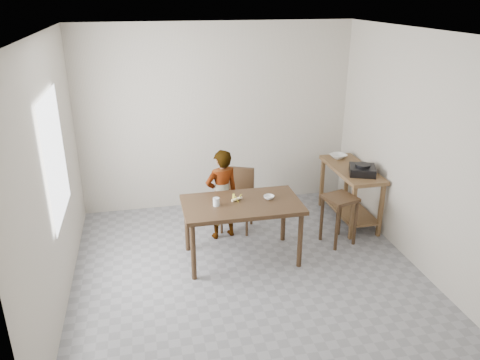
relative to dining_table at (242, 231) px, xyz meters
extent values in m
cube|color=gray|center=(0.00, -0.30, -0.40)|extent=(4.00, 4.00, 0.04)
cube|color=white|center=(0.00, -0.30, 2.35)|extent=(4.00, 4.00, 0.04)
cube|color=beige|center=(0.00, 1.72, 0.98)|extent=(4.00, 0.04, 2.70)
cube|color=beige|center=(0.00, -2.32, 0.98)|extent=(4.00, 0.04, 2.70)
cube|color=beige|center=(-2.02, -0.30, 0.98)|extent=(0.04, 4.00, 2.70)
cube|color=beige|center=(2.02, -0.30, 0.98)|extent=(0.04, 4.00, 2.70)
cube|color=white|center=(-1.97, -0.10, 1.12)|extent=(0.02, 1.10, 1.30)
imported|color=silver|center=(-0.13, 0.60, 0.24)|extent=(0.50, 0.39, 1.22)
cylinder|color=silver|center=(-0.31, -0.02, 0.42)|extent=(0.09, 0.09, 0.10)
imported|color=silver|center=(0.34, 0.04, 0.40)|extent=(0.13, 0.13, 0.04)
imported|color=silver|center=(1.69, 1.12, 0.45)|extent=(0.30, 0.30, 0.06)
cube|color=black|center=(1.74, 0.44, 0.48)|extent=(0.43, 0.43, 0.11)
camera|label=1|loc=(-1.08, -4.90, 2.69)|focal=35.00mm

